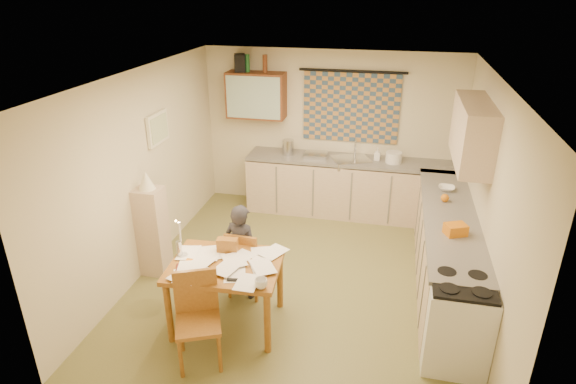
% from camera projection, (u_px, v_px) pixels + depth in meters
% --- Properties ---
extents(floor, '(4.00, 4.50, 0.02)m').
position_uv_depth(floor, '(302.00, 278.00, 6.04)').
color(floor, olive).
rests_on(floor, ground).
extents(ceiling, '(4.00, 4.50, 0.02)m').
position_uv_depth(ceiling, '(305.00, 75.00, 5.03)').
color(ceiling, white).
rests_on(ceiling, floor).
extents(wall_back, '(4.00, 0.02, 2.50)m').
position_uv_depth(wall_back, '(331.00, 131.00, 7.55)').
color(wall_back, beige).
rests_on(wall_back, floor).
extents(wall_front, '(4.00, 0.02, 2.50)m').
position_uv_depth(wall_front, '(244.00, 304.00, 3.52)').
color(wall_front, beige).
rests_on(wall_front, floor).
extents(wall_left, '(0.02, 4.50, 2.50)m').
position_uv_depth(wall_left, '(144.00, 172.00, 5.94)').
color(wall_left, beige).
rests_on(wall_left, floor).
extents(wall_right, '(0.02, 4.50, 2.50)m').
position_uv_depth(wall_right, '(488.00, 202.00, 5.13)').
color(wall_right, beige).
rests_on(wall_right, floor).
extents(window_blind, '(1.45, 0.03, 1.05)m').
position_uv_depth(window_blind, '(351.00, 108.00, 7.30)').
color(window_blind, '#2F4966').
rests_on(window_blind, wall_back).
extents(curtain_rod, '(1.60, 0.04, 0.04)m').
position_uv_depth(curtain_rod, '(353.00, 71.00, 7.06)').
color(curtain_rod, black).
rests_on(curtain_rod, wall_back).
extents(wall_cabinet, '(0.90, 0.34, 0.70)m').
position_uv_depth(wall_cabinet, '(256.00, 95.00, 7.40)').
color(wall_cabinet, '#572914').
rests_on(wall_cabinet, wall_back).
extents(wall_cabinet_glass, '(0.84, 0.02, 0.64)m').
position_uv_depth(wall_cabinet_glass, '(253.00, 98.00, 7.25)').
color(wall_cabinet_glass, '#99B2A5').
rests_on(wall_cabinet_glass, wall_back).
extents(upper_cabinet_right, '(0.34, 1.30, 0.70)m').
position_uv_depth(upper_cabinet_right, '(473.00, 133.00, 5.42)').
color(upper_cabinet_right, tan).
rests_on(upper_cabinet_right, wall_right).
extents(framed_print, '(0.04, 0.50, 0.40)m').
position_uv_depth(framed_print, '(158.00, 128.00, 6.11)').
color(framed_print, '#EFEACA').
rests_on(framed_print, wall_left).
extents(print_canvas, '(0.01, 0.42, 0.32)m').
position_uv_depth(print_canvas, '(159.00, 128.00, 6.10)').
color(print_canvas, white).
rests_on(print_canvas, wall_left).
extents(counter_back, '(3.30, 0.62, 0.92)m').
position_uv_depth(counter_back, '(353.00, 188.00, 7.51)').
color(counter_back, tan).
rests_on(counter_back, floor).
extents(counter_right, '(0.62, 2.95, 0.92)m').
position_uv_depth(counter_right, '(446.00, 249.00, 5.80)').
color(counter_right, tan).
rests_on(counter_right, floor).
extents(stove, '(0.59, 0.59, 0.91)m').
position_uv_depth(stove, '(457.00, 323.00, 4.55)').
color(stove, white).
rests_on(stove, floor).
extents(sink, '(0.69, 0.63, 0.10)m').
position_uv_depth(sink, '(351.00, 162.00, 7.35)').
color(sink, silver).
rests_on(sink, counter_back).
extents(tap, '(0.03, 0.03, 0.28)m').
position_uv_depth(tap, '(355.00, 147.00, 7.43)').
color(tap, silver).
rests_on(tap, counter_back).
extents(dish_rack, '(0.36, 0.31, 0.06)m').
position_uv_depth(dish_rack, '(316.00, 155.00, 7.43)').
color(dish_rack, silver).
rests_on(dish_rack, counter_back).
extents(kettle, '(0.18, 0.18, 0.24)m').
position_uv_depth(kettle, '(288.00, 147.00, 7.48)').
color(kettle, silver).
rests_on(kettle, counter_back).
extents(mixing_bowl, '(0.24, 0.24, 0.16)m').
position_uv_depth(mixing_bowl, '(394.00, 157.00, 7.18)').
color(mixing_bowl, white).
rests_on(mixing_bowl, counter_back).
extents(soap_bottle, '(0.10, 0.11, 0.19)m').
position_uv_depth(soap_bottle, '(377.00, 154.00, 7.26)').
color(soap_bottle, white).
rests_on(soap_bottle, counter_back).
extents(bowl, '(0.23, 0.23, 0.05)m').
position_uv_depth(bowl, '(447.00, 188.00, 6.25)').
color(bowl, white).
rests_on(bowl, counter_right).
extents(orange_bag, '(0.27, 0.24, 0.12)m').
position_uv_depth(orange_bag, '(456.00, 229.00, 5.14)').
color(orange_bag, orange).
rests_on(orange_bag, counter_right).
extents(fruit_orange, '(0.10, 0.10, 0.10)m').
position_uv_depth(fruit_orange, '(445.00, 198.00, 5.91)').
color(fruit_orange, orange).
rests_on(fruit_orange, counter_right).
extents(speaker, '(0.21, 0.24, 0.26)m').
position_uv_depth(speaker, '(240.00, 63.00, 7.26)').
color(speaker, black).
rests_on(speaker, wall_cabinet).
extents(bottle_green, '(0.09, 0.09, 0.26)m').
position_uv_depth(bottle_green, '(247.00, 63.00, 7.23)').
color(bottle_green, '#195926').
rests_on(bottle_green, wall_cabinet).
extents(bottle_brown, '(0.09, 0.09, 0.26)m').
position_uv_depth(bottle_brown, '(265.00, 64.00, 7.18)').
color(bottle_brown, '#572914').
rests_on(bottle_brown, wall_cabinet).
extents(dining_table, '(1.19, 0.94, 0.75)m').
position_uv_depth(dining_table, '(227.00, 293.00, 5.10)').
color(dining_table, brown).
rests_on(dining_table, floor).
extents(chair_far, '(0.40, 0.40, 0.85)m').
position_uv_depth(chair_far, '(247.00, 273.00, 5.65)').
color(chair_far, brown).
rests_on(chair_far, floor).
extents(chair_near, '(0.55, 0.55, 0.92)m').
position_uv_depth(chair_near, '(199.00, 336.00, 4.62)').
color(chair_near, brown).
rests_on(chair_near, floor).
extents(person, '(0.57, 0.50, 1.17)m').
position_uv_depth(person, '(242.00, 251.00, 5.50)').
color(person, black).
rests_on(person, floor).
extents(shelf_stand, '(0.32, 0.30, 1.15)m').
position_uv_depth(shelf_stand, '(153.00, 231.00, 5.95)').
color(shelf_stand, tan).
rests_on(shelf_stand, floor).
extents(lampshade, '(0.20, 0.20, 0.22)m').
position_uv_depth(lampshade, '(146.00, 180.00, 5.67)').
color(lampshade, '#EFEACA').
rests_on(lampshade, shelf_stand).
extents(letter_rack, '(0.23, 0.13, 0.16)m').
position_uv_depth(letter_rack, '(227.00, 245.00, 5.13)').
color(letter_rack, brown).
rests_on(letter_rack, dining_table).
extents(mug, '(0.19, 0.19, 0.10)m').
position_uv_depth(mug, '(261.00, 283.00, 4.54)').
color(mug, white).
rests_on(mug, dining_table).
extents(magazine, '(0.34, 0.37, 0.02)m').
position_uv_depth(magazine, '(175.00, 271.00, 4.80)').
color(magazine, maroon).
rests_on(magazine, dining_table).
extents(book, '(0.19, 0.24, 0.02)m').
position_uv_depth(book, '(182.00, 265.00, 4.92)').
color(book, orange).
rests_on(book, dining_table).
extents(orange_box, '(0.13, 0.10, 0.04)m').
position_uv_depth(orange_box, '(189.00, 275.00, 4.72)').
color(orange_box, orange).
rests_on(orange_box, dining_table).
extents(eyeglasses, '(0.14, 0.07, 0.02)m').
position_uv_depth(eyeglasses, '(234.00, 280.00, 4.66)').
color(eyeglasses, black).
rests_on(eyeglasses, dining_table).
extents(candle_holder, '(0.06, 0.06, 0.18)m').
position_uv_depth(candle_holder, '(179.00, 249.00, 5.04)').
color(candle_holder, silver).
rests_on(candle_holder, dining_table).
extents(candle, '(0.03, 0.03, 0.22)m').
position_uv_depth(candle, '(180.00, 232.00, 4.97)').
color(candle, white).
rests_on(candle, dining_table).
extents(candle_flame, '(0.02, 0.02, 0.02)m').
position_uv_depth(candle_flame, '(176.00, 221.00, 4.92)').
color(candle_flame, '#FFCC66').
rests_on(candle_flame, dining_table).
extents(papers, '(1.18, 0.99, 0.03)m').
position_uv_depth(papers, '(219.00, 264.00, 4.90)').
color(papers, white).
rests_on(papers, dining_table).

